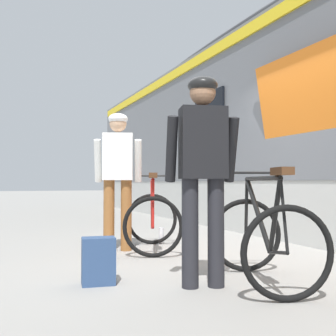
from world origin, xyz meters
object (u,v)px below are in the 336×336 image
at_px(cyclist_far_in_dark, 203,161).
at_px(bicycle_far_black, 264,237).
at_px(train_car, 302,125).
at_px(water_bottle_near_the_bikes, 161,235).
at_px(cyclist_near_in_white, 118,168).
at_px(backpack_on_platform, 98,261).
at_px(bicycle_near_red, 152,219).

relative_size(cyclist_far_in_dark, bicycle_far_black, 1.43).
height_order(train_car, water_bottle_near_the_bikes, train_car).
height_order(cyclist_near_in_white, bicycle_far_black, cyclist_near_in_white).
xyz_separation_m(train_car, backpack_on_platform, (-4.56, -2.60, -1.77)).
height_order(cyclist_near_in_white, cyclist_far_in_dark, same).
bearing_deg(bicycle_near_red, backpack_on_platform, -126.03).
bearing_deg(backpack_on_platform, cyclist_far_in_dark, -20.48).
relative_size(train_car, water_bottle_near_the_bikes, 76.70).
xyz_separation_m(train_car, cyclist_near_in_white, (-3.92, -1.00, -0.91)).
distance_m(bicycle_far_black, water_bottle_near_the_bikes, 2.52).
bearing_deg(water_bottle_near_the_bikes, bicycle_near_red, -123.59).
relative_size(cyclist_near_in_white, cyclist_far_in_dark, 1.00).
distance_m(backpack_on_platform, water_bottle_near_the_bikes, 2.38).
bearing_deg(bicycle_near_red, cyclist_near_in_white, 159.44).
xyz_separation_m(train_car, bicycle_near_red, (-3.51, -1.16, -1.56)).
xyz_separation_m(cyclist_near_in_white, bicycle_near_red, (0.42, -0.16, -0.65)).
bearing_deg(train_car, backpack_on_platform, -150.28).
bearing_deg(cyclist_near_in_white, bicycle_far_black, -73.09).
bearing_deg(bicycle_near_red, bicycle_far_black, -83.15).
height_order(bicycle_far_black, backpack_on_platform, bicycle_far_black).
height_order(train_car, bicycle_far_black, train_car).
bearing_deg(cyclist_far_in_dark, backpack_on_platform, 151.19).
height_order(cyclist_near_in_white, water_bottle_near_the_bikes, cyclist_near_in_white).
relative_size(train_car, backpack_on_platform, 43.97).
bearing_deg(cyclist_near_in_white, cyclist_far_in_dark, -85.80).
bearing_deg(bicycle_far_black, backpack_on_platform, 156.14).
bearing_deg(cyclist_far_in_dark, bicycle_far_black, -15.53).
xyz_separation_m(cyclist_near_in_white, water_bottle_near_the_bikes, (0.74, 0.33, -0.94)).
distance_m(bicycle_near_red, water_bottle_near_the_bikes, 0.66).
height_order(bicycle_near_red, backpack_on_platform, bicycle_near_red).
distance_m(cyclist_far_in_dark, bicycle_far_black, 0.84).
relative_size(train_car, bicycle_far_black, 14.28).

